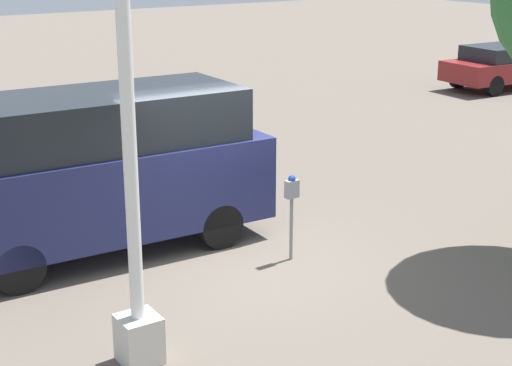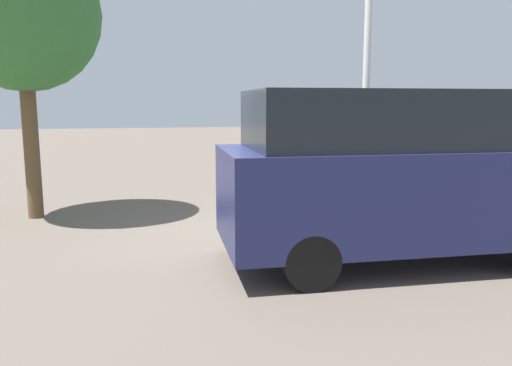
{
  "view_description": "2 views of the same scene",
  "coord_description": "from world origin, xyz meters",
  "views": [
    {
      "loc": [
        5.59,
        9.12,
        4.54
      ],
      "look_at": [
        -0.14,
        0.4,
        1.27
      ],
      "focal_mm": 55.0,
      "sensor_mm": 36.0,
      "label": 1
    },
    {
      "loc": [
        -2.05,
        -7.73,
        2.23
      ],
      "look_at": [
        -0.29,
        0.18,
        0.93
      ],
      "focal_mm": 35.0,
      "sensor_mm": 36.0,
      "label": 2
    }
  ],
  "objects": [
    {
      "name": "parked_van",
      "position": [
        1.36,
        -1.45,
        1.28
      ],
      "size": [
        5.0,
        2.12,
        2.4
      ],
      "rotation": [
        0.0,
        0.0,
        -0.03
      ],
      "color": "navy",
      "rests_on": "ground"
    },
    {
      "name": "ground_plane",
      "position": [
        0.0,
        0.0,
        0.0
      ],
      "size": [
        80.0,
        80.0,
        0.0
      ],
      "primitive_type": "plane",
      "color": "#60564C"
    },
    {
      "name": "street_tree",
      "position": [
        -4.21,
        2.63,
        3.86
      ],
      "size": [
        2.87,
        2.87,
        5.32
      ],
      "color": "brown",
      "rests_on": "ground"
    },
    {
      "name": "lamp_post",
      "position": [
        2.4,
        1.89,
        1.67
      ],
      "size": [
        0.44,
        0.44,
        5.47
      ],
      "color": "beige",
      "rests_on": "ground"
    },
    {
      "name": "parking_meter_near",
      "position": [
        -0.73,
        0.45,
        0.96
      ],
      "size": [
        0.21,
        0.12,
        1.3
      ],
      "rotation": [
        0.0,
        0.0,
        0.06
      ],
      "color": "gray",
      "rests_on": "ground"
    }
  ]
}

